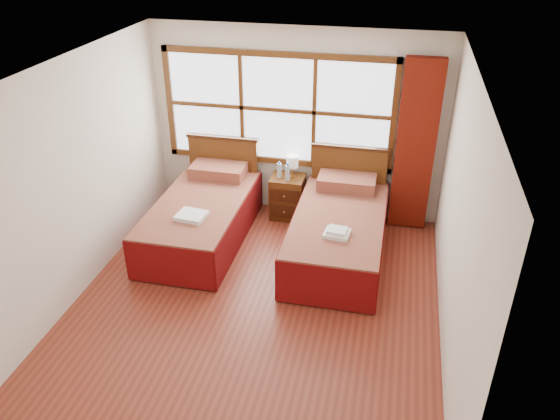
# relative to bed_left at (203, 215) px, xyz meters

# --- Properties ---
(floor) EXTENTS (4.50, 4.50, 0.00)m
(floor) POSITION_rel_bed_left_xyz_m (1.03, -1.20, -0.33)
(floor) COLOR maroon
(floor) RESTS_ON ground
(ceiling) EXTENTS (4.50, 4.50, 0.00)m
(ceiling) POSITION_rel_bed_left_xyz_m (1.03, -1.20, 2.27)
(ceiling) COLOR white
(ceiling) RESTS_ON wall_back
(wall_back) EXTENTS (4.00, 0.00, 4.00)m
(wall_back) POSITION_rel_bed_left_xyz_m (1.03, 1.05, 0.97)
(wall_back) COLOR silver
(wall_back) RESTS_ON floor
(wall_left) EXTENTS (0.00, 4.50, 4.50)m
(wall_left) POSITION_rel_bed_left_xyz_m (-0.97, -1.20, 0.97)
(wall_left) COLOR silver
(wall_left) RESTS_ON floor
(wall_right) EXTENTS (0.00, 4.50, 4.50)m
(wall_right) POSITION_rel_bed_left_xyz_m (3.03, -1.20, 0.97)
(wall_right) COLOR silver
(wall_right) RESTS_ON floor
(window) EXTENTS (3.16, 0.06, 1.56)m
(window) POSITION_rel_bed_left_xyz_m (0.78, 1.02, 1.17)
(window) COLOR white
(window) RESTS_ON wall_back
(curtain) EXTENTS (0.50, 0.16, 2.30)m
(curtain) POSITION_rel_bed_left_xyz_m (2.63, 0.91, 0.84)
(curtain) COLOR maroon
(curtain) RESTS_ON wall_back
(bed_left) EXTENTS (1.11, 2.14, 1.08)m
(bed_left) POSITION_rel_bed_left_xyz_m (0.00, 0.00, 0.00)
(bed_left) COLOR #381C0B
(bed_left) RESTS_ON floor
(bed_right) EXTENTS (1.12, 2.17, 1.09)m
(bed_right) POSITION_rel_bed_left_xyz_m (1.80, -0.00, 0.00)
(bed_right) COLOR #381C0B
(bed_right) RESTS_ON floor
(nightstand) EXTENTS (0.46, 0.45, 0.61)m
(nightstand) POSITION_rel_bed_left_xyz_m (0.97, 0.80, -0.02)
(nightstand) COLOR #573113
(nightstand) RESTS_ON floor
(towels_left) EXTENTS (0.37, 0.34, 0.05)m
(towels_left) POSITION_rel_bed_left_xyz_m (0.05, -0.49, 0.27)
(towels_left) COLOR white
(towels_left) RESTS_ON bed_left
(towels_right) EXTENTS (0.31, 0.28, 0.08)m
(towels_right) POSITION_rel_bed_left_xyz_m (1.83, -0.52, 0.29)
(towels_right) COLOR white
(towels_right) RESTS_ON bed_right
(lamp) EXTENTS (0.16, 0.16, 0.31)m
(lamp) POSITION_rel_bed_left_xyz_m (1.03, 0.83, 0.50)
(lamp) COLOR #BC833C
(lamp) RESTS_ON nightstand
(bottle_near) EXTENTS (0.06, 0.06, 0.23)m
(bottle_near) POSITION_rel_bed_left_xyz_m (0.86, 0.78, 0.39)
(bottle_near) COLOR #A5BFD4
(bottle_near) RESTS_ON nightstand
(bottle_far) EXTENTS (0.06, 0.06, 0.25)m
(bottle_far) POSITION_rel_bed_left_xyz_m (0.99, 0.71, 0.40)
(bottle_far) COLOR #A5BFD4
(bottle_far) RESTS_ON nightstand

